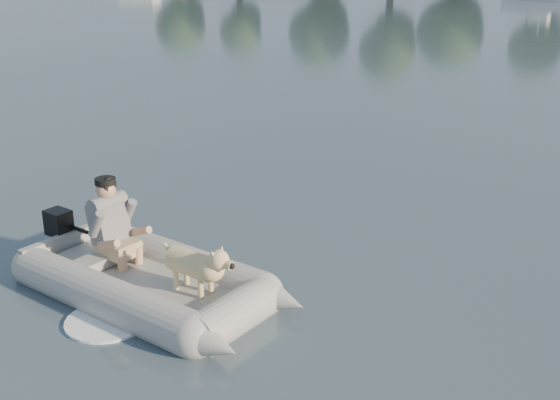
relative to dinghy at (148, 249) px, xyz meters
The scene contains 5 objects.
water 0.97m from the dinghy, 15.44° to the right, with size 160.00×160.00×0.00m, color slate.
dinghy is the anchor object (origin of this frame).
man 0.65m from the dinghy, 163.61° to the left, with size 0.65×0.55×0.96m, color slate, non-canonical shape.
dog 0.58m from the dinghy, ahead, with size 0.83×0.30×0.55m, color #D3BD79, non-canonical shape.
outboard_motor 1.50m from the dinghy, 167.84° to the left, with size 0.37×0.26×0.70m, color black, non-canonical shape.
Camera 1 is at (3.17, -5.21, 3.51)m, focal length 45.00 mm.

